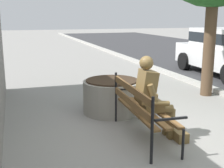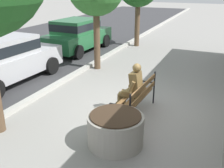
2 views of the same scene
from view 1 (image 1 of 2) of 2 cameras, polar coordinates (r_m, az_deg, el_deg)
name	(u,v)px [view 1 (image 1 of 2)]	position (r m, az deg, el deg)	size (l,w,h in m)	color
ground_plane	(157,142)	(4.98, 8.56, -10.76)	(80.00, 80.00, 0.00)	gray
park_bench	(140,106)	(4.92, 5.37, -4.23)	(1.82, 0.62, 0.95)	brown
bronze_statue_seated	(155,99)	(4.90, 8.07, -2.87)	(0.67, 0.76, 1.37)	brown
concrete_planter	(112,96)	(6.29, 0.00, -2.28)	(1.20, 1.20, 0.69)	gray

